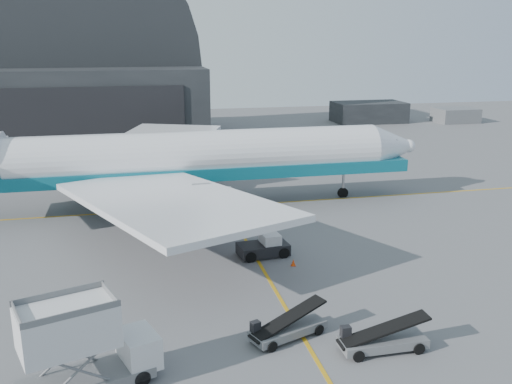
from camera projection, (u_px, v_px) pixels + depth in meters
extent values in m
plane|color=#565659|center=(273.00, 287.00, 39.52)|extent=(200.00, 200.00, 0.00)
cube|color=#C89012|center=(226.00, 206.00, 58.35)|extent=(80.00, 0.25, 0.02)
cube|color=#C89012|center=(281.00, 299.00, 37.63)|extent=(0.25, 40.00, 0.02)
cube|color=black|center=(49.00, 103.00, 94.53)|extent=(50.00, 28.00, 12.00)
cube|color=black|center=(38.00, 121.00, 81.52)|extent=(42.00, 0.40, 9.50)
cube|color=black|center=(368.00, 122.00, 115.23)|extent=(14.00, 8.00, 4.00)
cube|color=slate|center=(455.00, 122.00, 115.02)|extent=(8.00, 6.00, 2.80)
cylinder|color=white|center=(201.00, 155.00, 57.03)|extent=(36.70, 4.89, 4.89)
cone|color=white|center=(391.00, 147.00, 61.32)|extent=(4.49, 4.89, 4.89)
sphere|color=white|center=(409.00, 146.00, 61.75)|extent=(1.43, 1.43, 1.43)
cube|color=black|center=(381.00, 142.00, 60.91)|extent=(2.65, 2.24, 0.71)
cube|color=#0D5E70|center=(201.00, 170.00, 57.44)|extent=(42.82, 4.94, 1.22)
cube|color=white|center=(169.00, 201.00, 44.93)|extent=(18.80, 25.00, 1.49)
cube|color=white|center=(154.00, 145.00, 67.96)|extent=(18.80, 25.00, 1.49)
cylinder|color=gray|center=(202.00, 204.00, 49.84)|extent=(5.30, 2.75, 2.75)
cylinder|color=gray|center=(184.00, 164.00, 65.19)|extent=(5.30, 2.75, 2.75)
cylinder|color=#A5A5AA|center=(343.00, 184.00, 61.24)|extent=(0.29, 0.29, 2.85)
cylinder|color=black|center=(343.00, 193.00, 61.50)|extent=(1.12, 0.36, 1.12)
cylinder|color=black|center=(185.00, 211.00, 54.78)|extent=(1.33, 0.46, 1.33)
cylinder|color=black|center=(179.00, 193.00, 60.93)|extent=(1.33, 0.46, 1.33)
cube|color=slate|center=(86.00, 379.00, 27.92)|extent=(6.84, 4.49, 0.53)
cube|color=silver|center=(139.00, 348.00, 29.09)|extent=(2.40, 2.86, 1.70)
cube|color=black|center=(153.00, 339.00, 29.42)|extent=(0.74, 1.93, 0.95)
cube|color=silver|center=(68.00, 327.00, 26.80)|extent=(5.07, 3.97, 2.12)
cylinder|color=black|center=(142.00, 378.00, 28.28)|extent=(0.90, 0.58, 0.85)
cylinder|color=black|center=(127.00, 357.00, 30.11)|extent=(0.90, 0.58, 0.85)
cube|color=black|center=(263.00, 249.00, 45.07)|extent=(4.13, 2.57, 0.88)
cube|color=silver|center=(270.00, 239.00, 45.05)|extent=(1.56, 1.90, 0.88)
cylinder|color=black|center=(284.00, 253.00, 44.65)|extent=(0.91, 0.44, 0.88)
cylinder|color=black|center=(275.00, 245.00, 46.43)|extent=(0.91, 0.44, 0.88)
cylinder|color=black|center=(250.00, 257.00, 43.79)|extent=(0.91, 0.44, 0.88)
cylinder|color=black|center=(243.00, 249.00, 45.58)|extent=(0.91, 0.44, 0.88)
cube|color=slate|center=(288.00, 330.00, 32.82)|extent=(4.86, 3.14, 0.47)
cube|color=black|center=(288.00, 318.00, 32.63)|extent=(4.94, 2.76, 1.34)
cube|color=black|center=(255.00, 327.00, 32.13)|extent=(0.64, 0.58, 0.63)
cylinder|color=black|center=(318.00, 329.00, 33.18)|extent=(0.68, 0.47, 0.63)
cylinder|color=black|center=(303.00, 319.00, 34.35)|extent=(0.68, 0.47, 0.63)
cylinder|color=black|center=(272.00, 346.00, 31.38)|extent=(0.68, 0.47, 0.63)
cylinder|color=black|center=(257.00, 335.00, 32.55)|extent=(0.68, 0.47, 0.63)
cube|color=slate|center=(383.00, 342.00, 31.46)|extent=(4.83, 1.65, 0.49)
cube|color=black|center=(384.00, 330.00, 31.26)|extent=(5.14, 1.10, 1.40)
cube|color=black|center=(346.00, 332.00, 31.47)|extent=(0.55, 0.44, 0.66)
cylinder|color=black|center=(418.00, 348.00, 31.15)|extent=(0.66, 0.27, 0.66)
cylinder|color=black|center=(405.00, 334.00, 32.59)|extent=(0.66, 0.27, 0.66)
cylinder|color=black|center=(358.00, 356.00, 30.41)|extent=(0.66, 0.27, 0.66)
cylinder|color=black|center=(348.00, 341.00, 31.86)|extent=(0.66, 0.27, 0.66)
cube|color=#DE3D07|center=(293.00, 265.00, 43.19)|extent=(0.35, 0.35, 0.03)
cone|color=#DE3D07|center=(293.00, 263.00, 43.13)|extent=(0.35, 0.35, 0.50)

